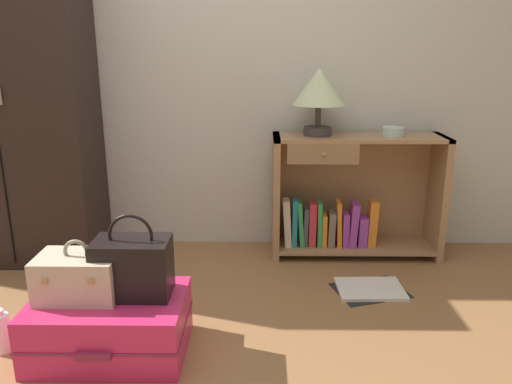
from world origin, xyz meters
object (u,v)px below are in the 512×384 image
(table_lamp, at_px, (319,90))
(train_case, at_px, (79,276))
(suitcase_large, at_px, (110,325))
(bottle, at_px, (0,332))
(bookshelf, at_px, (348,200))
(handbag, at_px, (133,267))
(wardrobe, at_px, (12,92))
(bowl, at_px, (393,131))
(open_book_on_floor, at_px, (370,289))

(table_lamp, bearing_deg, train_case, -135.13)
(table_lamp, xyz_separation_m, suitcase_large, (-0.98, -1.11, -0.90))
(bottle, bearing_deg, bookshelf, 33.76)
(table_lamp, xyz_separation_m, handbag, (-0.88, -1.07, -0.65))
(bookshelf, xyz_separation_m, table_lamp, (-0.21, -0.01, 0.68))
(wardrobe, height_order, bowl, wardrobe)
(bookshelf, relative_size, suitcase_large, 1.60)
(bookshelf, distance_m, bowl, 0.50)
(bowl, bearing_deg, table_lamp, 178.16)
(table_lamp, bearing_deg, bowl, -1.84)
(train_case, bearing_deg, suitcase_large, -6.26)
(bookshelf, xyz_separation_m, bottle, (-1.67, -1.11, -0.26))
(table_lamp, bearing_deg, open_book_on_floor, -64.17)
(table_lamp, distance_m, train_case, 1.69)
(suitcase_large, height_order, open_book_on_floor, suitcase_large)
(table_lamp, bearing_deg, bottle, -142.77)
(handbag, bearing_deg, bowl, 38.46)
(suitcase_large, distance_m, train_case, 0.25)
(table_lamp, relative_size, handbag, 1.10)
(suitcase_large, bearing_deg, train_case, 173.74)
(table_lamp, distance_m, bowl, 0.51)
(handbag, bearing_deg, train_case, -173.28)
(bookshelf, height_order, train_case, bookshelf)
(bookshelf, xyz_separation_m, bowl, (0.24, -0.02, 0.43))
(handbag, height_order, open_book_on_floor, handbag)
(suitcase_large, height_order, train_case, train_case)
(train_case, bearing_deg, bookshelf, 40.08)
(wardrobe, height_order, suitcase_large, wardrobe)
(bowl, xyz_separation_m, bottle, (-1.91, -1.09, -0.70))
(open_book_on_floor, bearing_deg, table_lamp, 115.83)
(bookshelf, height_order, open_book_on_floor, bookshelf)
(wardrobe, distance_m, handbag, 1.49)
(train_case, bearing_deg, bottle, -177.74)
(table_lamp, relative_size, bottle, 2.01)
(bottle, bearing_deg, handbag, 3.97)
(wardrobe, relative_size, suitcase_large, 3.13)
(handbag, xyz_separation_m, bottle, (-0.58, -0.04, -0.29))
(suitcase_large, bearing_deg, bottle, -179.85)
(suitcase_large, xyz_separation_m, handbag, (0.11, 0.04, 0.26))
(suitcase_large, bearing_deg, bowl, 37.35)
(table_lamp, height_order, bottle, table_lamp)
(train_case, distance_m, open_book_on_floor, 1.51)
(bowl, bearing_deg, bottle, -150.18)
(bottle, bearing_deg, table_lamp, 37.23)
(bookshelf, bearing_deg, suitcase_large, -136.90)
(wardrobe, height_order, bookshelf, wardrobe)
(open_book_on_floor, bearing_deg, bowl, 69.21)
(train_case, height_order, open_book_on_floor, train_case)
(handbag, distance_m, bottle, 0.65)
(handbag, bearing_deg, open_book_on_floor, 25.53)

